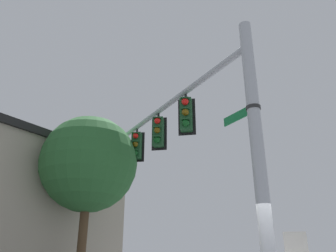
{
  "coord_description": "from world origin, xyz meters",
  "views": [
    {
      "loc": [
        0.65,
        7.19,
        1.47
      ],
      "look_at": [
        2.55,
        -2.91,
        5.57
      ],
      "focal_mm": 35.44,
      "sensor_mm": 36.0,
      "label": 1
    }
  ],
  "objects_px": {
    "traffic_light_nearest_pole": "(186,114)",
    "traffic_light_mid_outer": "(136,145)",
    "street_name_sign": "(246,112)",
    "traffic_light_mid_inner": "(158,132)"
  },
  "relations": [
    {
      "from": "traffic_light_nearest_pole",
      "to": "street_name_sign",
      "type": "bearing_deg",
      "value": 131.57
    },
    {
      "from": "traffic_light_nearest_pole",
      "to": "traffic_light_mid_inner",
      "type": "xyz_separation_m",
      "value": [
        1.16,
        -1.33,
        0.0
      ]
    },
    {
      "from": "traffic_light_nearest_pole",
      "to": "traffic_light_mid_outer",
      "type": "height_order",
      "value": "same"
    },
    {
      "from": "traffic_light_mid_inner",
      "to": "traffic_light_mid_outer",
      "type": "bearing_deg",
      "value": -48.74
    },
    {
      "from": "traffic_light_mid_inner",
      "to": "street_name_sign",
      "type": "relative_size",
      "value": 1.38
    },
    {
      "from": "traffic_light_nearest_pole",
      "to": "traffic_light_mid_inner",
      "type": "distance_m",
      "value": 1.76
    },
    {
      "from": "traffic_light_mid_inner",
      "to": "street_name_sign",
      "type": "height_order",
      "value": "traffic_light_mid_inner"
    },
    {
      "from": "traffic_light_mid_outer",
      "to": "street_name_sign",
      "type": "relative_size",
      "value": 1.38
    },
    {
      "from": "traffic_light_nearest_pole",
      "to": "traffic_light_mid_outer",
      "type": "xyz_separation_m",
      "value": [
        2.33,
        -2.65,
        0.0
      ]
    },
    {
      "from": "traffic_light_mid_inner",
      "to": "traffic_light_mid_outer",
      "type": "relative_size",
      "value": 1.0
    }
  ]
}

